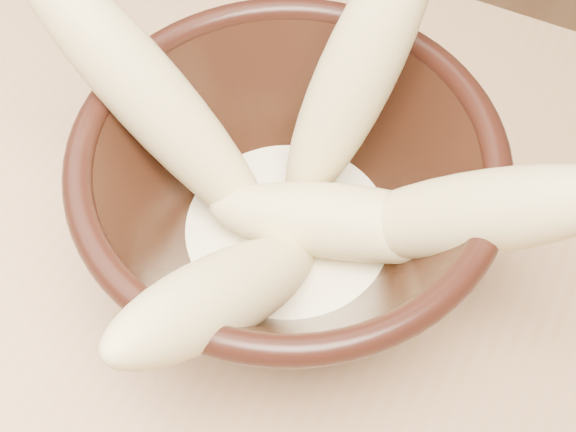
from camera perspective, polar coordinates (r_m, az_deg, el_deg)
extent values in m
cylinder|color=tan|center=(1.10, -17.16, 4.72)|extent=(0.05, 0.05, 0.71)
cylinder|color=black|center=(0.49, 0.00, -3.37)|extent=(0.10, 0.10, 0.01)
cylinder|color=black|center=(0.47, 0.00, -2.02)|extent=(0.10, 0.10, 0.01)
torus|color=black|center=(0.40, 0.00, 4.23)|extent=(0.22, 0.22, 0.02)
cylinder|color=#FFF3CD|center=(0.46, 0.00, -1.32)|extent=(0.13, 0.13, 0.02)
ellipsoid|color=#DDC183|center=(0.43, 4.78, 9.81)|extent=(0.08, 0.13, 0.18)
ellipsoid|color=#DDC183|center=(0.43, -9.89, 8.48)|extent=(0.18, 0.06, 0.18)
ellipsoid|color=#DDC183|center=(0.40, 12.47, 0.09)|extent=(0.16, 0.05, 0.15)
ellipsoid|color=#DDC183|center=(0.43, 4.13, -0.44)|extent=(0.16, 0.08, 0.05)
ellipsoid|color=#DDC183|center=(0.38, -4.55, -5.59)|extent=(0.07, 0.16, 0.14)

